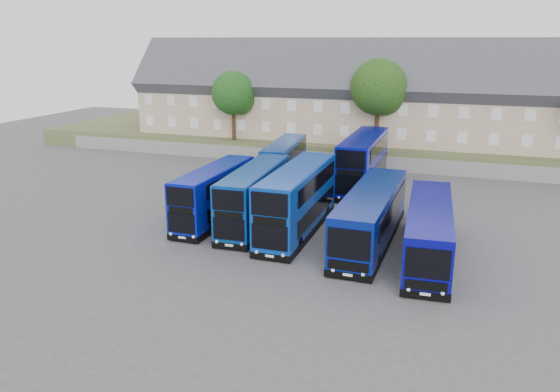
{
  "coord_description": "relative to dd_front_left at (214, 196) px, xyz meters",
  "views": [
    {
      "loc": [
        10.94,
        -31.17,
        13.05
      ],
      "look_at": [
        -1.33,
        4.31,
        2.2
      ],
      "focal_mm": 35.0,
      "sensor_mm": 36.0,
      "label": 1
    }
  ],
  "objects": [
    {
      "name": "dd_rear_right",
      "position": [
        8.53,
        13.05,
        0.36
      ],
      "size": [
        2.78,
        11.81,
        4.69
      ],
      "rotation": [
        0.0,
        0.0,
        0.01
      ],
      "color": "#080C95",
      "rests_on": "ground"
    },
    {
      "name": "ground",
      "position": [
        6.22,
        -3.67,
        -1.94
      ],
      "size": [
        120.0,
        120.0,
        0.0
      ],
      "primitive_type": "plane",
      "color": "#4A4A4F",
      "rests_on": "ground"
    },
    {
      "name": "coach_east_b",
      "position": [
        15.49,
        -2.15,
        -0.3
      ],
      "size": [
        3.36,
        12.42,
        3.36
      ],
      "rotation": [
        0.0,
        0.0,
        0.06
      ],
      "color": "#070785",
      "rests_on": "ground"
    },
    {
      "name": "dd_front_right",
      "position": [
        6.51,
        -0.38,
        0.29
      ],
      "size": [
        2.69,
        11.45,
        4.54
      ],
      "rotation": [
        0.0,
        0.0,
        0.01
      ],
      "color": "#0938A6",
      "rests_on": "ground"
    },
    {
      "name": "tree_west",
      "position": [
        -7.63,
        21.43,
        5.11
      ],
      "size": [
        4.8,
        4.8,
        7.65
      ],
      "color": "#382314",
      "rests_on": "earth_bank"
    },
    {
      "name": "dd_front_mid",
      "position": [
        3.18,
        0.01,
        0.11
      ],
      "size": [
        3.01,
        10.66,
        4.19
      ],
      "rotation": [
        0.0,
        0.0,
        0.06
      ],
      "color": "navy",
      "rests_on": "ground"
    },
    {
      "name": "earth_bank",
      "position": [
        6.22,
        30.33,
        -0.94
      ],
      "size": [
        80.0,
        20.0,
        2.0
      ],
      "primitive_type": "cube",
      "color": "brown",
      "rests_on": "ground"
    },
    {
      "name": "terrace_row",
      "position": [
        9.23,
        26.33,
        4.65
      ],
      "size": [
        60.0,
        10.4,
        11.2
      ],
      "color": "tan",
      "rests_on": "earth_bank"
    },
    {
      "name": "coach_east_a",
      "position": [
        11.68,
        -0.7,
        -0.19
      ],
      "size": [
        2.93,
        13.13,
        3.58
      ],
      "rotation": [
        0.0,
        0.0,
        -0.01
      ],
      "color": "navy",
      "rests_on": "ground"
    },
    {
      "name": "dd_rear_left",
      "position": [
        1.42,
        11.9,
        -0.03
      ],
      "size": [
        3.21,
        10.01,
        3.91
      ],
      "rotation": [
        0.0,
        0.0,
        0.1
      ],
      "color": "navy",
      "rests_on": "ground"
    },
    {
      "name": "dd_front_left",
      "position": [
        0.0,
        0.0,
        0.0
      ],
      "size": [
        2.38,
        10.01,
        3.96
      ],
      "rotation": [
        0.0,
        0.0,
        -0.01
      ],
      "color": "#08159E",
      "rests_on": "ground"
    },
    {
      "name": "retaining_wall",
      "position": [
        6.22,
        20.33,
        -1.19
      ],
      "size": [
        70.0,
        0.4,
        1.5
      ],
      "primitive_type": "cube",
      "color": "slate",
      "rests_on": "ground"
    },
    {
      "name": "tree_mid",
      "position": [
        8.37,
        21.93,
        6.12
      ],
      "size": [
        5.76,
        5.76,
        9.18
      ],
      "color": "#382314",
      "rests_on": "earth_bank"
    }
  ]
}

